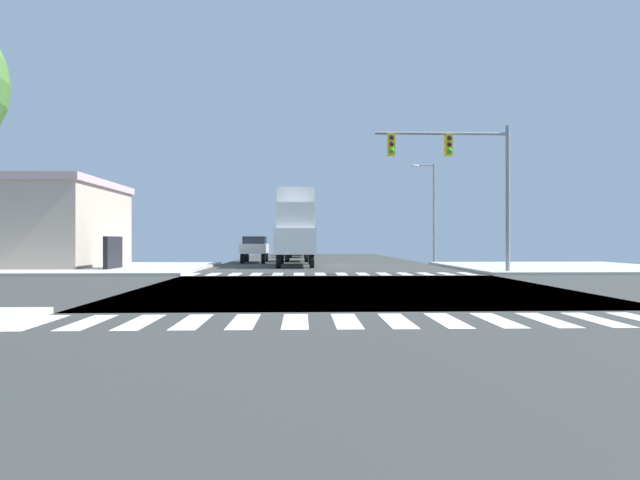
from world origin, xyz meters
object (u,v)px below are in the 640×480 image
pickup_crossing_1 (298,243)px  sedan_leading_3 (298,246)px  box_truck_trailing_1 (296,225)px  traffic_signal_mast (458,164)px  sedan_queued_2 (297,247)px  sedan_nearside_1 (255,247)px  street_lamp (430,203)px

pickup_crossing_1 → sedan_leading_3: pickup_crossing_1 is taller
sedan_leading_3 → box_truck_trailing_1: size_ratio=0.60×
traffic_signal_mast → pickup_crossing_1: bearing=103.5°
sedan_leading_3 → sedan_queued_2: bearing=90.0°
sedan_nearside_1 → box_truck_trailing_1: size_ratio=0.60×
traffic_signal_mast → sedan_queued_2: (-7.73, 15.58, -4.06)m
sedan_queued_2 → box_truck_trailing_1: (-0.00, -6.96, 1.45)m
street_lamp → sedan_nearside_1: bearing=-178.0°
sedan_nearside_1 → sedan_queued_2: bearing=-145.5°
box_truck_trailing_1 → traffic_signal_mast: bearing=131.9°
street_lamp → sedan_leading_3: size_ratio=1.68×
traffic_signal_mast → sedan_queued_2: bearing=116.4°
street_lamp → sedan_nearside_1: 13.26m
street_lamp → sedan_leading_3: 15.18m
box_truck_trailing_1 → street_lamp: bearing=-151.6°
traffic_signal_mast → pickup_crossing_1: (-7.73, 32.11, -3.88)m
sedan_leading_3 → box_truck_trailing_1: (-0.00, -16.42, 1.45)m
traffic_signal_mast → sedan_leading_3: bearing=107.2°
box_truck_trailing_1 → pickup_crossing_1: bearing=-90.0°
traffic_signal_mast → pickup_crossing_1: traffic_signal_mast is taller
street_lamp → sedan_queued_2: size_ratio=1.68×
box_truck_trailing_1 → sedan_leading_3: bearing=-90.0°
street_lamp → pickup_crossing_1: 20.88m
pickup_crossing_1 → box_truck_trailing_1: box_truck_trailing_1 is taller
sedan_leading_3 → pickup_crossing_1: bearing=-90.0°
traffic_signal_mast → sedan_leading_3: size_ratio=1.63×
traffic_signal_mast → street_lamp: size_ratio=0.97×
sedan_queued_2 → box_truck_trailing_1: bearing=90.0°
traffic_signal_mast → box_truck_trailing_1: (-7.73, 8.62, -2.61)m
sedan_nearside_1 → pickup_crossing_1: pickup_crossing_1 is taller
traffic_signal_mast → box_truck_trailing_1: size_ratio=0.98×
sedan_leading_3 → traffic_signal_mast: bearing=107.2°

